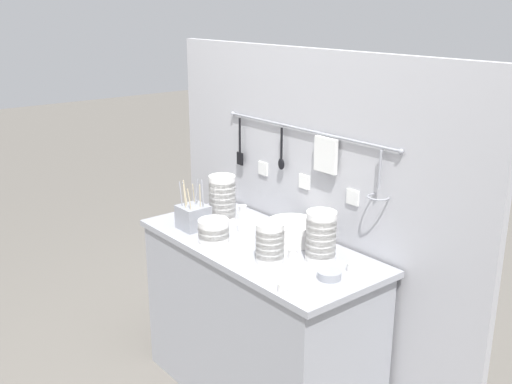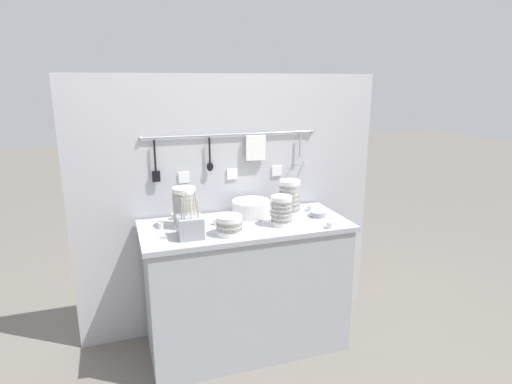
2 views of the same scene
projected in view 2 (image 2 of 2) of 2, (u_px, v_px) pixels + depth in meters
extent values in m
plane|color=#666059|center=(246.00, 343.00, 2.86)|extent=(20.00, 20.00, 0.00)
cube|color=#9EA0A8|center=(245.00, 226.00, 2.65)|extent=(1.28, 0.57, 0.03)
cube|color=#9EA0A8|center=(246.00, 288.00, 2.75)|extent=(1.23, 0.55, 0.82)
cube|color=#B2B2B7|center=(231.00, 205.00, 2.93)|extent=(2.08, 0.04, 1.75)
cylinder|color=#93969E|center=(232.00, 135.00, 2.78)|extent=(1.15, 0.01, 0.01)
sphere|color=#93969E|center=(140.00, 138.00, 2.60)|extent=(0.02, 0.02, 0.02)
sphere|color=#93969E|center=(312.00, 131.00, 2.96)|extent=(0.02, 0.02, 0.02)
cylinder|color=black|center=(155.00, 156.00, 2.64)|extent=(0.01, 0.01, 0.20)
cube|color=black|center=(156.00, 176.00, 2.67)|extent=(0.05, 0.01, 0.07)
cylinder|color=#93969E|center=(154.00, 139.00, 2.62)|extent=(0.01, 0.01, 0.02)
cylinder|color=black|center=(210.00, 150.00, 2.74)|extent=(0.01, 0.01, 0.16)
ellipsoid|color=black|center=(210.00, 167.00, 2.77)|extent=(0.04, 0.02, 0.06)
cylinder|color=#93969E|center=(209.00, 136.00, 2.73)|extent=(0.01, 0.01, 0.02)
cube|color=silver|center=(256.00, 148.00, 2.84)|extent=(0.14, 0.02, 0.17)
cylinder|color=#93969E|center=(255.00, 135.00, 2.83)|extent=(0.01, 0.01, 0.02)
cylinder|color=#93969E|center=(300.00, 146.00, 2.94)|extent=(0.01, 0.01, 0.17)
torus|color=#93969E|center=(300.00, 163.00, 2.97)|extent=(0.10, 0.10, 0.01)
cylinder|color=#93969E|center=(300.00, 133.00, 2.93)|extent=(0.01, 0.01, 0.02)
cube|color=white|center=(184.00, 177.00, 2.75)|extent=(0.07, 0.01, 0.07)
cube|color=white|center=(232.00, 174.00, 2.85)|extent=(0.07, 0.01, 0.07)
cube|color=white|center=(277.00, 171.00, 2.95)|extent=(0.07, 0.01, 0.07)
cylinder|color=white|center=(185.00, 223.00, 2.57)|extent=(0.14, 0.14, 0.05)
cylinder|color=white|center=(185.00, 219.00, 2.57)|extent=(0.14, 0.14, 0.05)
cylinder|color=white|center=(185.00, 214.00, 2.56)|extent=(0.14, 0.14, 0.05)
cylinder|color=white|center=(185.00, 210.00, 2.55)|extent=(0.14, 0.14, 0.05)
cylinder|color=white|center=(185.00, 205.00, 2.54)|extent=(0.14, 0.14, 0.05)
cylinder|color=white|center=(184.00, 201.00, 2.54)|extent=(0.14, 0.14, 0.05)
cylinder|color=white|center=(184.00, 196.00, 2.53)|extent=(0.14, 0.14, 0.05)
cylinder|color=white|center=(184.00, 192.00, 2.52)|extent=(0.14, 0.14, 0.05)
cylinder|color=white|center=(281.00, 221.00, 2.61)|extent=(0.13, 0.13, 0.05)
cylinder|color=white|center=(281.00, 217.00, 2.60)|extent=(0.13, 0.13, 0.05)
cylinder|color=white|center=(282.00, 213.00, 2.60)|extent=(0.13, 0.13, 0.05)
cylinder|color=white|center=(282.00, 209.00, 2.59)|extent=(0.13, 0.13, 0.05)
cylinder|color=white|center=(282.00, 204.00, 2.58)|extent=(0.13, 0.13, 0.05)
cylinder|color=white|center=(282.00, 200.00, 2.58)|extent=(0.13, 0.13, 0.05)
cylinder|color=white|center=(289.00, 210.00, 2.82)|extent=(0.13, 0.13, 0.05)
cylinder|color=white|center=(289.00, 206.00, 2.81)|extent=(0.13, 0.13, 0.05)
cylinder|color=white|center=(289.00, 202.00, 2.80)|extent=(0.13, 0.13, 0.05)
cylinder|color=white|center=(290.00, 197.00, 2.80)|extent=(0.13, 0.13, 0.05)
cylinder|color=white|center=(290.00, 193.00, 2.79)|extent=(0.13, 0.13, 0.05)
cylinder|color=white|center=(290.00, 189.00, 2.78)|extent=(0.13, 0.13, 0.05)
cylinder|color=white|center=(290.00, 184.00, 2.77)|extent=(0.13, 0.13, 0.05)
cylinder|color=white|center=(229.00, 230.00, 2.45)|extent=(0.15, 0.15, 0.05)
cylinder|color=white|center=(229.00, 225.00, 2.44)|extent=(0.15, 0.15, 0.05)
cylinder|color=white|center=(229.00, 220.00, 2.43)|extent=(0.15, 0.15, 0.05)
cylinder|color=white|center=(251.00, 215.00, 2.80)|extent=(0.25, 0.25, 0.01)
cylinder|color=white|center=(251.00, 214.00, 2.80)|extent=(0.25, 0.25, 0.01)
cylinder|color=white|center=(251.00, 212.00, 2.79)|extent=(0.25, 0.25, 0.01)
cylinder|color=white|center=(251.00, 211.00, 2.79)|extent=(0.25, 0.25, 0.01)
cylinder|color=white|center=(251.00, 210.00, 2.79)|extent=(0.25, 0.25, 0.01)
cylinder|color=white|center=(251.00, 209.00, 2.79)|extent=(0.25, 0.25, 0.01)
cylinder|color=white|center=(251.00, 207.00, 2.78)|extent=(0.25, 0.25, 0.01)
cylinder|color=white|center=(251.00, 206.00, 2.78)|extent=(0.25, 0.25, 0.01)
cylinder|color=white|center=(251.00, 205.00, 2.78)|extent=(0.25, 0.25, 0.01)
cylinder|color=white|center=(251.00, 204.00, 2.78)|extent=(0.25, 0.25, 0.01)
cylinder|color=white|center=(251.00, 202.00, 2.78)|extent=(0.25, 0.25, 0.01)
cylinder|color=white|center=(251.00, 201.00, 2.77)|extent=(0.25, 0.25, 0.01)
cylinder|color=#93969E|center=(318.00, 214.00, 2.78)|extent=(0.10, 0.10, 0.03)
cube|color=#93969E|center=(190.00, 227.00, 2.40)|extent=(0.14, 0.14, 0.12)
cylinder|color=#C6B793|center=(195.00, 210.00, 2.41)|extent=(0.01, 0.01, 0.18)
cylinder|color=#93969E|center=(186.00, 210.00, 2.39)|extent=(0.01, 0.03, 0.19)
cylinder|color=#93969E|center=(181.00, 213.00, 2.34)|extent=(0.01, 0.03, 0.18)
cylinder|color=#C6B793|center=(181.00, 212.00, 2.40)|extent=(0.02, 0.03, 0.16)
cylinder|color=#C6B793|center=(185.00, 212.00, 2.34)|extent=(0.02, 0.02, 0.19)
cylinder|color=#C6B793|center=(198.00, 214.00, 2.35)|extent=(0.01, 0.03, 0.17)
cylinder|color=#C6B793|center=(191.00, 214.00, 2.33)|extent=(0.01, 0.02, 0.18)
cylinder|color=#93969E|center=(184.00, 214.00, 2.32)|extent=(0.03, 0.01, 0.18)
cylinder|color=#93969E|center=(197.00, 208.00, 2.41)|extent=(0.03, 0.01, 0.20)
cylinder|color=white|center=(310.00, 208.00, 2.90)|extent=(0.04, 0.04, 0.04)
cylinder|color=white|center=(161.00, 225.00, 2.55)|extent=(0.04, 0.04, 0.04)
cylinder|color=white|center=(217.00, 222.00, 2.62)|extent=(0.04, 0.04, 0.04)
cylinder|color=white|center=(330.00, 225.00, 2.55)|extent=(0.04, 0.04, 0.04)
cylinder|color=white|center=(278.00, 216.00, 2.73)|extent=(0.04, 0.04, 0.04)
cylinder|color=white|center=(174.00, 217.00, 2.72)|extent=(0.04, 0.04, 0.04)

